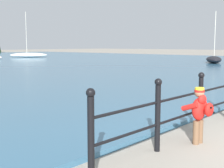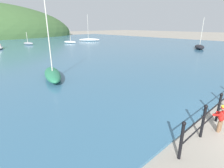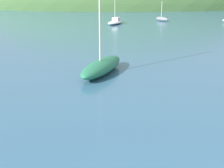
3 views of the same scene
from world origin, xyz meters
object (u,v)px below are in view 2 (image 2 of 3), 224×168
at_px(boat_blue_hull, 70,42).
at_px(boat_nearest_quay, 199,47).
at_px(boat_green_fishing, 89,40).
at_px(boat_white_sailboat, 53,74).
at_px(boat_far_right, 28,43).
at_px(child_in_coat, 222,117).

distance_m(boat_blue_hull, boat_nearest_quay, 24.14).
bearing_deg(boat_green_fishing, boat_white_sailboat, -130.45).
xyz_separation_m(boat_blue_hull, boat_nearest_quay, (10.17, -21.90, 0.09)).
distance_m(boat_white_sailboat, boat_nearest_quay, 23.94).
relative_size(boat_white_sailboat, boat_nearest_quay, 1.07).
xyz_separation_m(boat_nearest_quay, boat_far_right, (-17.60, 24.41, -0.06)).
xyz_separation_m(boat_blue_hull, boat_green_fishing, (5.84, 1.33, 0.09)).
distance_m(boat_blue_hull, boat_white_sailboat, 25.68).
relative_size(child_in_coat, boat_far_right, 0.44).
height_order(boat_blue_hull, boat_far_right, boat_blue_hull).
bearing_deg(boat_far_right, child_in_coat, -97.83).
xyz_separation_m(boat_white_sailboat, boat_far_right, (6.34, 24.18, -0.06)).
bearing_deg(child_in_coat, boat_green_fishing, 61.40).
bearing_deg(boat_white_sailboat, boat_green_fishing, 49.55).
relative_size(child_in_coat, boat_white_sailboat, 0.20).
xyz_separation_m(child_in_coat, boat_green_fishing, (17.97, 32.96, -0.18)).
bearing_deg(boat_blue_hull, boat_white_sailboat, -122.44).
bearing_deg(child_in_coat, boat_far_right, 82.17).
relative_size(boat_green_fishing, boat_nearest_quay, 1.27).
relative_size(child_in_coat, boat_nearest_quay, 0.22).
height_order(boat_green_fishing, boat_nearest_quay, boat_green_fishing).
bearing_deg(boat_far_right, boat_green_fishing, -5.08).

